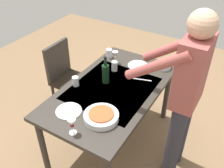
{
  "coord_description": "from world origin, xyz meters",
  "views": [
    {
      "loc": [
        1.71,
        1.03,
        2.27
      ],
      "look_at": [
        0.0,
        0.0,
        0.82
      ],
      "focal_mm": 40.24,
      "sensor_mm": 36.0,
      "label": 1
    }
  ],
  "objects_px": {
    "dining_table": "(112,94)",
    "person_server": "(185,93)",
    "dinner_plate_far": "(69,111)",
    "water_cup_near_right": "(109,53)",
    "water_cup_far_left": "(114,66)",
    "serving_bowl_pasta": "(101,116)",
    "chair_near": "(65,74)",
    "dinner_plate_near": "(138,66)",
    "wine_glass_left": "(72,124)",
    "wine_bottle": "(106,73)",
    "water_cup_near_left": "(76,81)",
    "wine_glass_right": "(115,55)",
    "side_bowl_salad": "(163,65)"
  },
  "relations": [
    {
      "from": "serving_bowl_pasta",
      "to": "person_server",
      "type": "bearing_deg",
      "value": 129.94
    },
    {
      "from": "wine_glass_left",
      "to": "dinner_plate_near",
      "type": "xyz_separation_m",
      "value": [
        -1.18,
        -0.0,
        -0.1
      ]
    },
    {
      "from": "serving_bowl_pasta",
      "to": "dinner_plate_near",
      "type": "bearing_deg",
      "value": -173.38
    },
    {
      "from": "dining_table",
      "to": "wine_glass_right",
      "type": "relative_size",
      "value": 9.99
    },
    {
      "from": "water_cup_near_left",
      "to": "water_cup_near_right",
      "type": "xyz_separation_m",
      "value": [
        -0.65,
        -0.01,
        0.0
      ]
    },
    {
      "from": "side_bowl_salad",
      "to": "dinner_plate_near",
      "type": "xyz_separation_m",
      "value": [
        0.12,
        -0.25,
        -0.03
      ]
    },
    {
      "from": "water_cup_near_left",
      "to": "dinner_plate_far",
      "type": "bearing_deg",
      "value": 28.41
    },
    {
      "from": "water_cup_near_right",
      "to": "serving_bowl_pasta",
      "type": "relative_size",
      "value": 0.35
    },
    {
      "from": "wine_glass_right",
      "to": "dinner_plate_near",
      "type": "distance_m",
      "value": 0.28
    },
    {
      "from": "serving_bowl_pasta",
      "to": "dinner_plate_far",
      "type": "bearing_deg",
      "value": -76.76
    },
    {
      "from": "serving_bowl_pasta",
      "to": "dinner_plate_near",
      "type": "relative_size",
      "value": 1.3
    },
    {
      "from": "water_cup_near_left",
      "to": "wine_glass_right",
      "type": "bearing_deg",
      "value": 167.85
    },
    {
      "from": "water_cup_near_left",
      "to": "dinner_plate_far",
      "type": "relative_size",
      "value": 0.43
    },
    {
      "from": "dinner_plate_far",
      "to": "water_cup_near_right",
      "type": "bearing_deg",
      "value": -168.9
    },
    {
      "from": "wine_glass_left",
      "to": "side_bowl_salad",
      "type": "height_order",
      "value": "wine_glass_left"
    },
    {
      "from": "wine_glass_right",
      "to": "dinner_plate_far",
      "type": "bearing_deg",
      "value": 4.03
    },
    {
      "from": "side_bowl_salad",
      "to": "dinner_plate_near",
      "type": "bearing_deg",
      "value": -64.79
    },
    {
      "from": "person_server",
      "to": "wine_glass_left",
      "type": "relative_size",
      "value": 11.19
    },
    {
      "from": "wine_glass_right",
      "to": "water_cup_far_left",
      "type": "xyz_separation_m",
      "value": [
        0.13,
        0.07,
        -0.05
      ]
    },
    {
      "from": "dining_table",
      "to": "wine_bottle",
      "type": "height_order",
      "value": "wine_bottle"
    },
    {
      "from": "water_cup_near_left",
      "to": "side_bowl_salad",
      "type": "distance_m",
      "value": 0.99
    },
    {
      "from": "water_cup_near_left",
      "to": "serving_bowl_pasta",
      "type": "distance_m",
      "value": 0.56
    },
    {
      "from": "dining_table",
      "to": "serving_bowl_pasta",
      "type": "relative_size",
      "value": 5.03
    },
    {
      "from": "dinner_plate_far",
      "to": "wine_bottle",
      "type": "bearing_deg",
      "value": 175.57
    },
    {
      "from": "person_server",
      "to": "water_cup_near_left",
      "type": "relative_size",
      "value": 17.24
    },
    {
      "from": "wine_bottle",
      "to": "water_cup_near_right",
      "type": "relative_size",
      "value": 2.82
    },
    {
      "from": "serving_bowl_pasta",
      "to": "dining_table",
      "type": "bearing_deg",
      "value": -160.76
    },
    {
      "from": "person_server",
      "to": "dinner_plate_far",
      "type": "xyz_separation_m",
      "value": [
        0.53,
        -0.85,
        -0.19
      ]
    },
    {
      "from": "water_cup_near_right",
      "to": "dining_table",
      "type": "bearing_deg",
      "value": 34.37
    },
    {
      "from": "water_cup_near_right",
      "to": "water_cup_far_left",
      "type": "height_order",
      "value": "water_cup_far_left"
    },
    {
      "from": "side_bowl_salad",
      "to": "dinner_plate_near",
      "type": "relative_size",
      "value": 0.78
    },
    {
      "from": "dining_table",
      "to": "dinner_plate_far",
      "type": "distance_m",
      "value": 0.52
    },
    {
      "from": "water_cup_near_left",
      "to": "serving_bowl_pasta",
      "type": "bearing_deg",
      "value": 60.34
    },
    {
      "from": "wine_bottle",
      "to": "dinner_plate_near",
      "type": "distance_m",
      "value": 0.48
    },
    {
      "from": "dinner_plate_near",
      "to": "dinner_plate_far",
      "type": "height_order",
      "value": "same"
    },
    {
      "from": "water_cup_near_right",
      "to": "person_server",
      "type": "bearing_deg",
      "value": 65.76
    },
    {
      "from": "dining_table",
      "to": "wine_glass_left",
      "type": "bearing_deg",
      "value": 3.43
    },
    {
      "from": "water_cup_near_right",
      "to": "water_cup_far_left",
      "type": "xyz_separation_m",
      "value": [
        0.21,
        0.2,
        0.0
      ]
    },
    {
      "from": "wine_glass_right",
      "to": "water_cup_near_right",
      "type": "height_order",
      "value": "wine_glass_right"
    },
    {
      "from": "wine_glass_left",
      "to": "chair_near",
      "type": "bearing_deg",
      "value": -136.35
    },
    {
      "from": "wine_glass_left",
      "to": "serving_bowl_pasta",
      "type": "bearing_deg",
      "value": 156.85
    },
    {
      "from": "dinner_plate_near",
      "to": "dinner_plate_far",
      "type": "bearing_deg",
      "value": -10.8
    },
    {
      "from": "water_cup_near_left",
      "to": "water_cup_near_right",
      "type": "height_order",
      "value": "water_cup_near_right"
    },
    {
      "from": "dining_table",
      "to": "person_server",
      "type": "distance_m",
      "value": 0.75
    },
    {
      "from": "chair_near",
      "to": "serving_bowl_pasta",
      "type": "bearing_deg",
      "value": 56.1
    },
    {
      "from": "wine_glass_left",
      "to": "serving_bowl_pasta",
      "type": "height_order",
      "value": "wine_glass_left"
    },
    {
      "from": "person_server",
      "to": "dinner_plate_far",
      "type": "height_order",
      "value": "person_server"
    },
    {
      "from": "water_cup_near_right",
      "to": "wine_bottle",
      "type": "bearing_deg",
      "value": 27.8
    },
    {
      "from": "dinner_plate_far",
      "to": "wine_glass_left",
      "type": "bearing_deg",
      "value": 46.52
    },
    {
      "from": "chair_near",
      "to": "person_server",
      "type": "height_order",
      "value": "person_server"
    }
  ]
}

